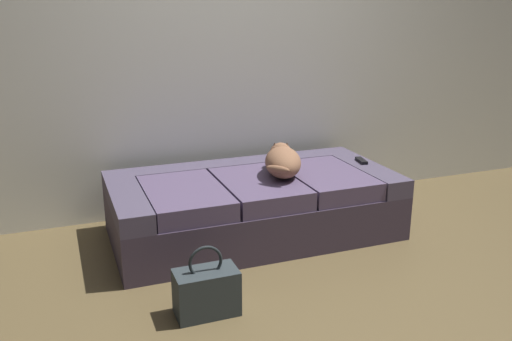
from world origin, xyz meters
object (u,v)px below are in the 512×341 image
object	(u,v)px
couch	(253,205)
tv_remote	(361,161)
handbag	(206,291)
dog_tan	(282,161)

from	to	relation	value
couch	tv_remote	size ratio (longest dim) A/B	12.64
tv_remote	handbag	size ratio (longest dim) A/B	0.40
handbag	dog_tan	bearing A→B (deg)	46.76
dog_tan	handbag	size ratio (longest dim) A/B	1.45
dog_tan	tv_remote	bearing A→B (deg)	6.14
couch	tv_remote	xyz separation A→B (m)	(0.85, 0.02, 0.22)
handbag	tv_remote	bearing A→B (deg)	31.91
tv_remote	handbag	bearing A→B (deg)	-137.42
couch	handbag	xyz separation A→B (m)	(-0.58, -0.87, -0.08)
tv_remote	handbag	distance (m)	1.72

